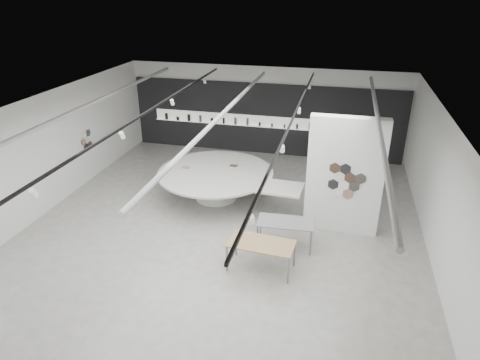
% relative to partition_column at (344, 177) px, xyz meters
% --- Properties ---
extents(room, '(12.02, 14.02, 3.82)m').
position_rel_partition_column_xyz_m(room, '(-3.59, -1.00, 0.27)').
color(room, '#A6A59C').
rests_on(room, ground).
extents(back_wall_display, '(11.80, 0.27, 3.10)m').
position_rel_partition_column_xyz_m(back_wall_display, '(-3.58, 5.94, -0.26)').
color(back_wall_display, black).
rests_on(back_wall_display, ground).
extents(partition_column, '(2.20, 0.38, 3.60)m').
position_rel_partition_column_xyz_m(partition_column, '(0.00, 0.00, 0.00)').
color(partition_column, white).
rests_on(partition_column, ground).
extents(display_island, '(5.24, 4.25, 1.03)m').
position_rel_partition_column_xyz_m(display_island, '(-4.23, 1.15, -1.13)').
color(display_island, white).
rests_on(display_island, ground).
extents(sample_table_wood, '(1.78, 0.99, 0.81)m').
position_rel_partition_column_xyz_m(sample_table_wood, '(-1.96, -2.54, -1.05)').
color(sample_table_wood, '#A18253').
rests_on(sample_table_wood, ground).
extents(sample_table_stone, '(1.63, 0.89, 0.81)m').
position_rel_partition_column_xyz_m(sample_table_stone, '(-1.50, -1.30, -1.06)').
color(sample_table_stone, gray).
rests_on(sample_table_stone, ground).
extents(kitchen_counter, '(1.82, 0.75, 1.42)m').
position_rel_partition_column_xyz_m(kitchen_counter, '(-0.60, 5.52, -1.29)').
color(kitchen_counter, white).
rests_on(kitchen_counter, ground).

